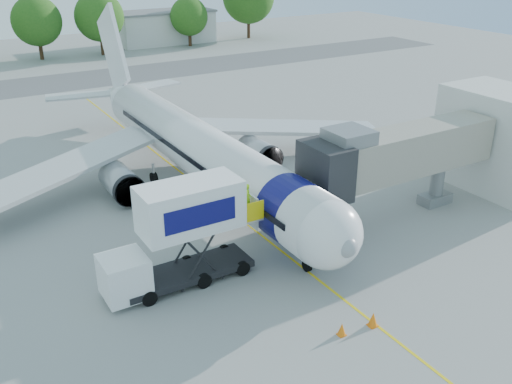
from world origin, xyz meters
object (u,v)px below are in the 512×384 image
aircraft (196,147)px  catering_hiloader (179,236)px  ground_tug (375,350)px  jet_bridge (391,156)px

aircraft → catering_hiloader: aircraft is taller
aircraft → ground_tug: (-1.82, -21.03, -2.29)m
aircraft → catering_hiloader: 12.77m
catering_hiloader → ground_tug: size_ratio=2.47×
aircraft → catering_hiloader: size_ratio=4.44×
jet_bridge → ground_tug: bearing=-134.7°
catering_hiloader → ground_tug: bearing=-65.8°
jet_bridge → aircraft: bearing=125.7°
jet_bridge → ground_tug: 14.43m
catering_hiloader → ground_tug: 11.06m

